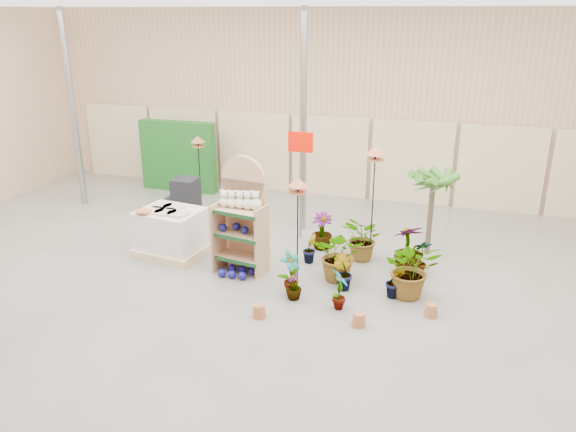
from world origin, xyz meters
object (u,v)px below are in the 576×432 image
Objects in this scene: potted_plant_2 at (340,255)px; display_shelf at (243,219)px; pallet_stack at (171,232)px; bird_table_front at (298,186)px.

display_shelf is at bearing -178.34° from potted_plant_2.
pallet_stack is 3.30m from potted_plant_2.
bird_table_front reaches higher than pallet_stack.
potted_plant_2 is (3.30, -0.13, 0.03)m from pallet_stack.
bird_table_front is at bearing -3.43° from display_shelf.
display_shelf reaches higher than pallet_stack.
display_shelf is at bearing 167.14° from bird_table_front.
pallet_stack is at bearing 177.67° from potted_plant_2.
pallet_stack is at bearing -177.39° from display_shelf.
display_shelf is 1.11× the size of bird_table_front.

